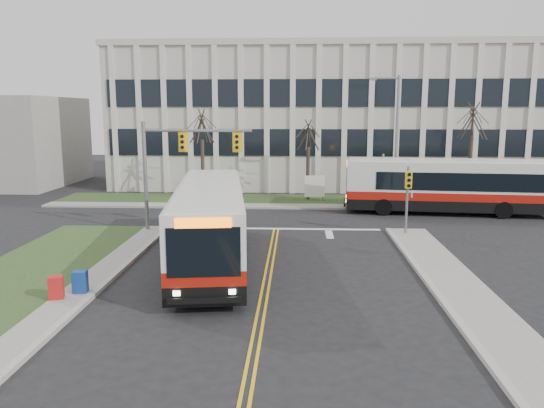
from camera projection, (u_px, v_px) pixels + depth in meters
The scene contains 19 objects.
ground at pixel (269, 271), 22.73m from camera, with size 120.00×120.00×0.00m, color black.
sidewalk_west at pixel (57, 309), 18.13m from camera, with size 1.20×26.00×0.14m, color #9E9B93.
sidewalk_east at pixel (487, 317), 17.45m from camera, with size 2.00×26.00×0.14m, color #9E9B93.
sidewalk_cross at pixel (351, 207), 37.44m from camera, with size 44.00×1.60×0.14m, color #9E9B93.
building_lawn at pixel (347, 200), 40.19m from camera, with size 44.00×5.00×0.12m, color #32481E.
office_building at pixel (337, 119), 50.97m from camera, with size 40.00×16.00×12.00m, color beige.
building_annex at pixel (3, 141), 48.84m from camera, with size 12.00×12.00×8.00m, color #9E9B93.
mast_arm_signal at pixel (174, 157), 29.31m from camera, with size 6.11×0.38×6.20m.
signal_pole_near at pixel (408, 191), 28.75m from camera, with size 0.34×0.39×3.80m.
signal_pole_far at pixel (383, 173), 37.11m from camera, with size 0.34×0.39×3.80m.
streetlight at pixel (394, 133), 37.39m from camera, with size 2.15×0.25×9.20m.
directory_sign at pixel (315, 187), 39.63m from camera, with size 1.50×0.12×2.00m.
tree_left at pixel (202, 128), 39.77m from camera, with size 1.80×1.80×7.70m.
tree_mid at pixel (308, 136), 39.70m from camera, with size 1.80×1.80×6.82m.
tree_right at pixel (473, 123), 38.76m from camera, with size 1.80×1.80×8.25m.
bus_main at pixel (210, 225), 23.72m from camera, with size 2.80×12.92×3.45m, color silver, non-canonical shape.
bus_cross at pixel (447, 187), 35.15m from camera, with size 2.86×13.20×3.52m, color silver, non-canonical shape.
newspaper_box_blue at pixel (80, 283), 19.58m from camera, with size 0.50×0.45×0.95m, color navy.
newspaper_box_red at pixel (56, 289), 18.94m from camera, with size 0.50×0.45×0.95m, color #B01916.
Camera 1 is at (1.19, -21.86, 6.76)m, focal length 35.00 mm.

